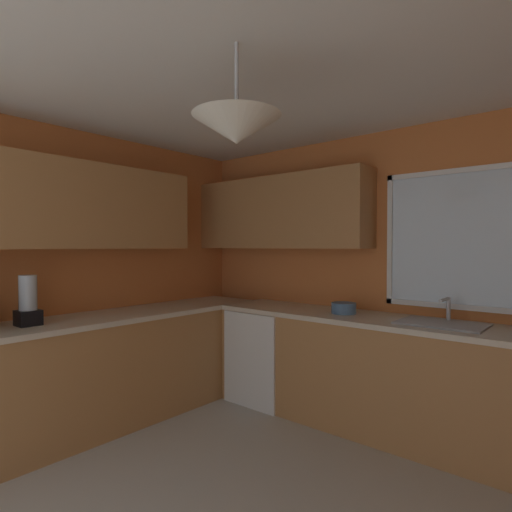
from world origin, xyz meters
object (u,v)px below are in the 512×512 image
Objects in this scene: sink_assembly at (442,323)px; bowl at (344,308)px; dishwasher at (268,354)px; blender_appliance at (28,303)px.

sink_assembly is 0.79m from bowl.
dishwasher is 0.95m from bowl.
blender_appliance reaches higher than bowl.
blender_appliance reaches higher than sink_assembly.
bowl is at bearing 2.18° from dishwasher.
dishwasher is 4.18× the size of bowl.
dishwasher is at bearing -177.82° from bowl.
blender_appliance is (-2.24, -1.96, 0.15)m from sink_assembly.
blender_appliance is (-1.45, -1.95, 0.12)m from bowl.
dishwasher is at bearing -178.67° from sink_assembly.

